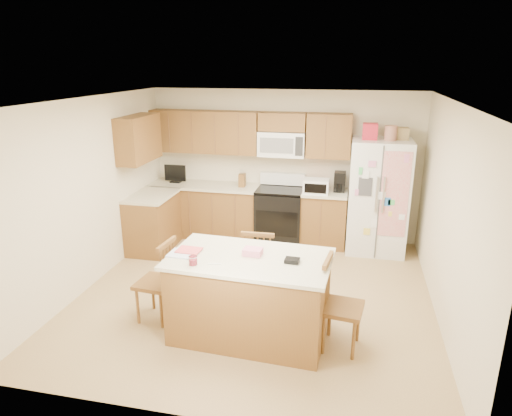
% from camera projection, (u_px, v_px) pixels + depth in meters
% --- Properties ---
extents(ground, '(4.50, 4.50, 0.00)m').
position_uv_depth(ground, '(255.00, 294.00, 6.01)').
color(ground, '#977552').
rests_on(ground, ground).
extents(room_shell, '(4.60, 4.60, 2.52)m').
position_uv_depth(room_shell, '(255.00, 189.00, 5.57)').
color(room_shell, beige).
rests_on(room_shell, ground).
extents(cabinetry, '(3.36, 1.56, 2.15)m').
position_uv_depth(cabinetry, '(221.00, 188.00, 7.60)').
color(cabinetry, brown).
rests_on(cabinetry, ground).
extents(stove, '(0.76, 0.65, 1.13)m').
position_uv_depth(stove, '(280.00, 214.00, 7.67)').
color(stove, black).
rests_on(stove, ground).
extents(refrigerator, '(0.90, 0.79, 2.04)m').
position_uv_depth(refrigerator, '(378.00, 195.00, 7.15)').
color(refrigerator, white).
rests_on(refrigerator, ground).
extents(island, '(1.77, 1.09, 1.03)m').
position_uv_depth(island, '(250.00, 296.00, 4.99)').
color(island, brown).
rests_on(island, ground).
extents(windsor_chair_left, '(0.45, 0.47, 1.00)m').
position_uv_depth(windsor_chair_left, '(158.00, 282.00, 5.31)').
color(windsor_chair_left, brown).
rests_on(windsor_chair_left, ground).
extents(windsor_chair_back, '(0.43, 0.41, 0.99)m').
position_uv_depth(windsor_chair_back, '(260.00, 267.00, 5.71)').
color(windsor_chair_back, brown).
rests_on(windsor_chair_back, ground).
extents(windsor_chair_right, '(0.47, 0.49, 1.02)m').
position_uv_depth(windsor_chair_right, '(340.00, 307.00, 4.77)').
color(windsor_chair_right, brown).
rests_on(windsor_chair_right, ground).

